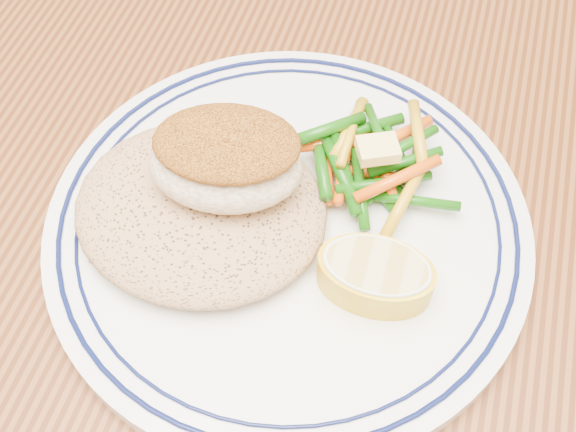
# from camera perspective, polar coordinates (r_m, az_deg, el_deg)

# --- Properties ---
(dining_table) EXTENTS (1.50, 0.90, 0.75)m
(dining_table) POSITION_cam_1_polar(r_m,az_deg,el_deg) (0.52, -5.31, -9.75)
(dining_table) COLOR #4C240F
(dining_table) RESTS_ON ground
(plate) EXTENTS (0.30, 0.30, 0.02)m
(plate) POSITION_cam_1_polar(r_m,az_deg,el_deg) (0.44, 0.00, -0.77)
(plate) COLOR white
(plate) RESTS_ON dining_table
(rice_pilaf) EXTENTS (0.15, 0.13, 0.03)m
(rice_pilaf) POSITION_cam_1_polar(r_m,az_deg,el_deg) (0.43, -6.97, 0.82)
(rice_pilaf) COLOR #A57A52
(rice_pilaf) RESTS_ON plate
(fish_fillet) EXTENTS (0.10, 0.08, 0.04)m
(fish_fillet) POSITION_cam_1_polar(r_m,az_deg,el_deg) (0.41, -4.92, 4.49)
(fish_fillet) COLOR #F0E1C6
(fish_fillet) RESTS_ON rice_pilaf
(vegetable_pile) EXTENTS (0.11, 0.10, 0.03)m
(vegetable_pile) POSITION_cam_1_polar(r_m,az_deg,el_deg) (0.45, 6.47, 4.43)
(vegetable_pile) COLOR #14570A
(vegetable_pile) RESTS_ON plate
(butter_pat) EXTENTS (0.03, 0.03, 0.01)m
(butter_pat) POSITION_cam_1_polar(r_m,az_deg,el_deg) (0.43, 7.12, 5.25)
(butter_pat) COLOR #FEE77C
(butter_pat) RESTS_ON vegetable_pile
(lemon_wedge) EXTENTS (0.07, 0.06, 0.03)m
(lemon_wedge) POSITION_cam_1_polar(r_m,az_deg,el_deg) (0.40, 6.91, -4.62)
(lemon_wedge) COLOR yellow
(lemon_wedge) RESTS_ON plate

